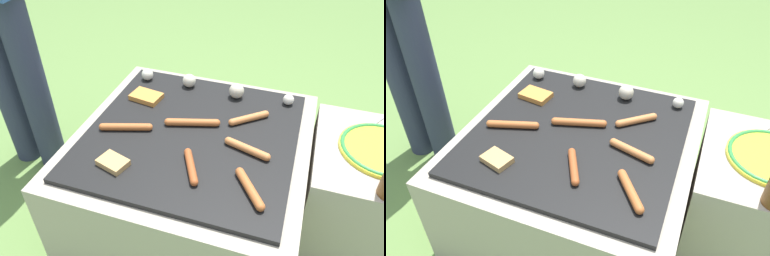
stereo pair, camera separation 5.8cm
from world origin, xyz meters
The scene contains 13 objects.
ground_plane centered at (0.00, 0.00, 0.00)m, with size 14.00×14.00×0.00m, color #608442.
grill centered at (0.00, 0.00, 0.20)m, with size 0.80×0.80×0.41m.
side_ledge centered at (0.61, 0.10, 0.20)m, with size 0.41×0.45×0.41m.
sausage_front_left centered at (-0.01, 0.04, 0.42)m, with size 0.19×0.07×0.03m.
sausage_back_right centered at (0.05, -0.17, 0.42)m, with size 0.08×0.14×0.02m.
sausage_front_center centered at (0.20, -0.04, 0.42)m, with size 0.16×0.07×0.03m.
sausage_back_left centered at (-0.22, -0.06, 0.42)m, with size 0.18×0.07×0.03m.
sausage_mid_left centered at (0.24, -0.21, 0.42)m, with size 0.11×0.14×0.03m.
sausage_front_right centered at (0.17, 0.13, 0.42)m, with size 0.13×0.11×0.02m.
bread_slice_center centered at (-0.23, 0.14, 0.42)m, with size 0.12×0.10×0.02m.
bread_slice_right centered at (-0.18, -0.23, 0.42)m, with size 0.10×0.09×0.02m.
mushroom_row centered at (-0.02, 0.28, 0.43)m, with size 0.62×0.07×0.06m.
fork_utensil centered at (0.61, 0.27, 0.41)m, with size 0.11×0.17×0.01m.
Camera 2 is at (0.37, -0.93, 1.21)m, focal length 35.00 mm.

